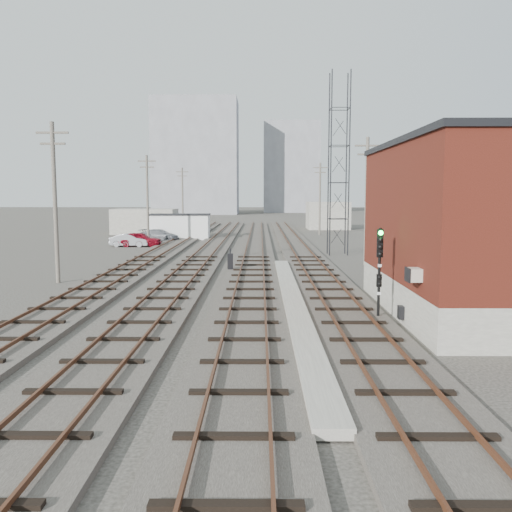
{
  "coord_description": "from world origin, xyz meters",
  "views": [
    {
      "loc": [
        -0.98,
        -10.37,
        4.95
      ],
      "look_at": [
        -1.18,
        14.17,
        2.2
      ],
      "focal_mm": 38.0,
      "sensor_mm": 36.0,
      "label": 1
    }
  ],
  "objects_px": {
    "car_red": "(140,239)",
    "car_silver": "(130,240)",
    "site_trailer": "(180,226)",
    "car_grey": "(160,235)",
    "signal_mast": "(379,268)",
    "switch_stand": "(230,262)"
  },
  "relations": [
    {
      "from": "car_red",
      "to": "car_silver",
      "type": "height_order",
      "value": "car_red"
    },
    {
      "from": "signal_mast",
      "to": "switch_stand",
      "type": "distance_m",
      "value": 15.24
    },
    {
      "from": "switch_stand",
      "to": "car_grey",
      "type": "relative_size",
      "value": 0.32
    },
    {
      "from": "car_grey",
      "to": "car_silver",
      "type": "bearing_deg",
      "value": -174.03
    },
    {
      "from": "signal_mast",
      "to": "car_red",
      "type": "bearing_deg",
      "value": 117.73
    },
    {
      "from": "signal_mast",
      "to": "car_grey",
      "type": "height_order",
      "value": "signal_mast"
    },
    {
      "from": "switch_stand",
      "to": "car_silver",
      "type": "distance_m",
      "value": 20.46
    },
    {
      "from": "site_trailer",
      "to": "car_grey",
      "type": "distance_m",
      "value": 3.31
    },
    {
      "from": "signal_mast",
      "to": "car_grey",
      "type": "bearing_deg",
      "value": 112.61
    },
    {
      "from": "site_trailer",
      "to": "car_red",
      "type": "xyz_separation_m",
      "value": [
        -2.58,
        -8.94,
        -0.74
      ]
    },
    {
      "from": "site_trailer",
      "to": "car_grey",
      "type": "xyz_separation_m",
      "value": [
        -1.79,
        -2.67,
        -0.81
      ]
    },
    {
      "from": "signal_mast",
      "to": "car_red",
      "type": "distance_m",
      "value": 35.29
    },
    {
      "from": "car_red",
      "to": "car_grey",
      "type": "distance_m",
      "value": 6.33
    },
    {
      "from": "signal_mast",
      "to": "car_red",
      "type": "xyz_separation_m",
      "value": [
        -16.41,
        31.22,
        -1.4
      ]
    },
    {
      "from": "car_red",
      "to": "site_trailer",
      "type": "bearing_deg",
      "value": -14.91
    },
    {
      "from": "signal_mast",
      "to": "car_grey",
      "type": "distance_m",
      "value": 40.64
    },
    {
      "from": "signal_mast",
      "to": "site_trailer",
      "type": "relative_size",
      "value": 0.54
    },
    {
      "from": "car_grey",
      "to": "switch_stand",
      "type": "bearing_deg",
      "value": -138.33
    },
    {
      "from": "switch_stand",
      "to": "car_red",
      "type": "height_order",
      "value": "switch_stand"
    },
    {
      "from": "site_trailer",
      "to": "car_silver",
      "type": "distance_m",
      "value": 9.77
    },
    {
      "from": "switch_stand",
      "to": "car_grey",
      "type": "bearing_deg",
      "value": 101.1
    },
    {
      "from": "site_trailer",
      "to": "car_silver",
      "type": "relative_size",
      "value": 1.82
    }
  ]
}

